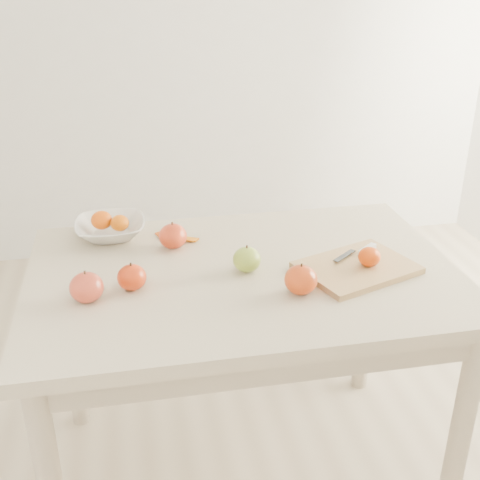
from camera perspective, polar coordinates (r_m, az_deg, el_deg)
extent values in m
plane|color=#C6B293|center=(2.15, 0.27, -20.80)|extent=(3.50, 3.50, 0.00)
plane|color=white|center=(3.23, -6.19, 21.59)|extent=(3.50, 0.00, 3.50)
cube|color=beige|center=(1.70, 0.32, -3.45)|extent=(1.20, 0.80, 0.04)
cylinder|color=#BCAA8E|center=(2.18, -15.82, -9.09)|extent=(0.06, 0.06, 0.71)
cylinder|color=#BCAA8E|center=(2.32, 11.90, -6.34)|extent=(0.06, 0.06, 0.71)
cylinder|color=#BCAA8E|center=(1.84, 20.13, -17.09)|extent=(0.06, 0.06, 0.71)
cube|color=tan|center=(1.72, 11.00, -2.60)|extent=(0.36, 0.31, 0.02)
ellipsoid|color=#D84307|center=(1.70, 12.16, -1.57)|extent=(0.06, 0.06, 0.05)
imported|color=silver|center=(1.92, -12.17, 1.04)|extent=(0.22, 0.22, 0.05)
ellipsoid|color=#EA4A08|center=(1.92, -12.99, 1.86)|extent=(0.07, 0.07, 0.06)
ellipsoid|color=#D75807|center=(1.90, -11.34, 1.60)|extent=(0.06, 0.06, 0.05)
cube|color=#D14D0E|center=(1.91, -6.95, 0.41)|extent=(0.07, 0.07, 0.01)
cube|color=orange|center=(1.87, -4.70, 0.00)|extent=(0.06, 0.05, 0.01)
cube|color=white|center=(1.79, 11.98, -0.86)|extent=(0.07, 0.06, 0.01)
cube|color=#33363A|center=(1.74, 9.87, -1.47)|extent=(0.08, 0.07, 0.00)
ellipsoid|color=olive|center=(1.67, 0.65, -1.86)|extent=(0.08, 0.08, 0.07)
ellipsoid|color=#A01D11|center=(1.81, -6.39, 0.36)|extent=(0.08, 0.08, 0.08)
ellipsoid|color=maroon|center=(1.57, -14.34, -4.38)|extent=(0.09, 0.09, 0.08)
ellipsoid|color=#901304|center=(1.61, -10.22, -3.51)|extent=(0.08, 0.08, 0.07)
ellipsoid|color=#A4140B|center=(1.57, 5.79, -3.77)|extent=(0.09, 0.09, 0.08)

